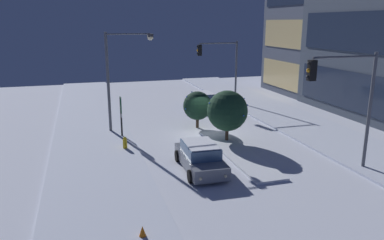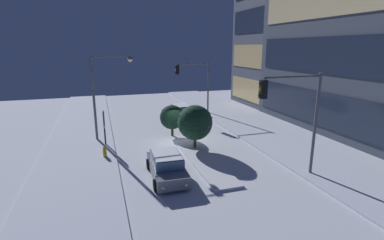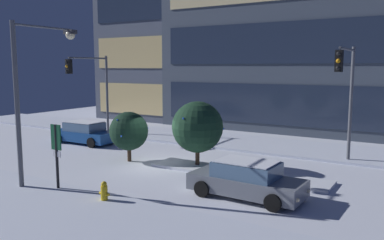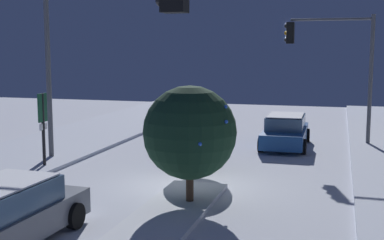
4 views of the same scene
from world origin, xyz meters
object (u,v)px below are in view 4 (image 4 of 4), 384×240
object	(u,v)px
traffic_light_corner_far_left	(336,55)
decorated_tree_left_of_median	(198,127)
parking_info_sign	(43,121)
car_near	(4,216)
decorated_tree_median	(190,133)
car_far	(285,132)
traffic_light_corner_far_right	(323,56)
street_lamp_arched	(70,43)

from	to	relation	value
traffic_light_corner_far_left	decorated_tree_left_of_median	size ratio (longest dim) A/B	2.18
traffic_light_corner_far_left	parking_info_sign	bearing A→B (deg)	38.65
parking_info_sign	decorated_tree_left_of_median	xyz separation A→B (m)	(-0.94, 5.73, -0.12)
car_near	traffic_light_corner_far_left	distance (m)	17.19
decorated_tree_median	car_far	bearing A→B (deg)	170.44
parking_info_sign	decorated_tree_median	xyz separation A→B (m)	(2.96, 6.55, 0.30)
traffic_light_corner_far_right	street_lamp_arched	size ratio (longest dim) A/B	0.89
parking_info_sign	traffic_light_corner_far_right	bearing A→B (deg)	-42.23
traffic_light_corner_far_left	decorated_tree_median	distance (m)	12.00
car_near	traffic_light_corner_far_right	distance (m)	8.22
street_lamp_arched	decorated_tree_left_of_median	world-z (taller)	street_lamp_arched
decorated_tree_median	decorated_tree_left_of_median	distance (m)	4.00
car_far	traffic_light_corner_far_right	world-z (taller)	traffic_light_corner_far_right
parking_info_sign	decorated_tree_median	bearing A→B (deg)	-24.06
decorated_tree_median	decorated_tree_left_of_median	size ratio (longest dim) A/B	1.25
car_far	street_lamp_arched	bearing A→B (deg)	123.87
car_far	traffic_light_corner_far_left	bearing A→B (deg)	-59.39
car_far	decorated_tree_median	world-z (taller)	decorated_tree_median
parking_info_sign	car_far	bearing A→B (deg)	40.55
traffic_light_corner_far_left	parking_info_sign	world-z (taller)	traffic_light_corner_far_left
car_near	street_lamp_arched	distance (m)	9.99
car_far	street_lamp_arched	distance (m)	10.35
traffic_light_corner_far_left	car_far	bearing A→B (deg)	31.28
car_far	traffic_light_corner_far_right	distance (m)	16.98
car_far	decorated_tree_left_of_median	size ratio (longest dim) A/B	1.71
parking_info_sign	car_near	bearing A→B (deg)	-64.32
street_lamp_arched	traffic_light_corner_far_right	bearing A→B (deg)	-49.07
car_near	traffic_light_corner_far_left	size ratio (longest dim) A/B	0.79
car_near	traffic_light_corner_far_right	size ratio (longest dim) A/B	0.76
car_far	traffic_light_corner_far_right	xyz separation A→B (m)	(16.45, 2.12, 3.64)
traffic_light_corner_far_left	decorated_tree_left_of_median	xyz separation A→B (m)	(7.31, -4.58, -2.50)
traffic_light_corner_far_right	decorated_tree_left_of_median	distance (m)	11.69
car_near	car_far	xyz separation A→B (m)	(-14.07, 4.85, 0.00)
car_far	parking_info_sign	distance (m)	10.84
decorated_tree_median	decorated_tree_left_of_median	bearing A→B (deg)	-168.08
traffic_light_corner_far_left	decorated_tree_median	xyz separation A→B (m)	(11.20, -3.76, -2.07)
traffic_light_corner_far_left	traffic_light_corner_far_right	distance (m)	17.72
car_near	traffic_light_corner_far_left	world-z (taller)	traffic_light_corner_far_left
parking_info_sign	street_lamp_arched	bearing A→B (deg)	77.54
decorated_tree_left_of_median	decorated_tree_median	bearing A→B (deg)	11.92
car_near	parking_info_sign	distance (m)	7.93
car_near	decorated_tree_left_of_median	size ratio (longest dim) A/B	1.71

